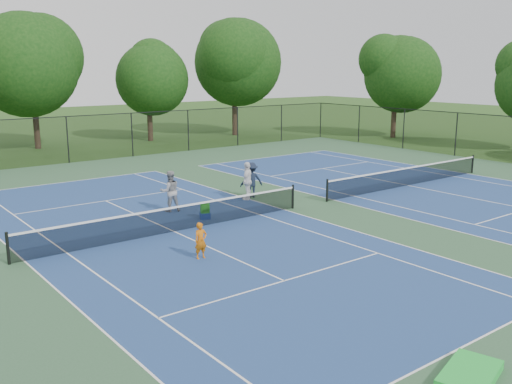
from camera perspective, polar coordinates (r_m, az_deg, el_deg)
ground at (r=25.84m, az=5.44°, el=-1.31°), size 140.00×140.00×0.00m
court_pad at (r=25.84m, az=5.44°, el=-1.30°), size 36.00×36.00×0.01m
tennis_court_left at (r=21.79m, az=-8.17°, el=-3.73°), size 12.00×23.83×1.07m
tennis_court_right at (r=30.93m, az=14.96°, el=0.79°), size 12.00×23.83×1.07m
perimeter_fence at (r=25.51m, az=5.51°, el=2.19°), size 36.08×36.08×3.02m
tree_back_b at (r=46.21m, az=-21.59°, el=12.19°), size 7.60×7.60×10.03m
tree_back_c at (r=48.65m, az=-10.74°, el=11.48°), size 6.00×6.00×8.40m
tree_back_d at (r=51.97m, az=-2.21°, el=13.21°), size 7.80×7.80×10.37m
tree_side_e at (r=51.57m, az=13.84°, el=11.75°), size 6.60×6.60×8.87m
child_player at (r=18.59m, az=-5.55°, el=-4.87°), size 0.45×0.31×1.21m
instructor at (r=24.67m, az=-8.60°, el=0.08°), size 0.99×0.85×1.79m
bystander_a at (r=26.60m, az=-0.86°, el=1.12°), size 1.10×0.98×1.79m
bystander_b at (r=27.06m, az=-0.45°, el=1.20°), size 1.24×0.96×1.69m
ball_crate at (r=23.42m, az=-5.11°, el=-2.40°), size 0.47×0.39×0.27m
ball_hopper at (r=23.34m, az=-5.13°, el=-1.56°), size 0.41×0.36×0.43m
green_tarp at (r=12.69m, az=20.60°, el=-16.71°), size 1.79×1.33×0.19m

